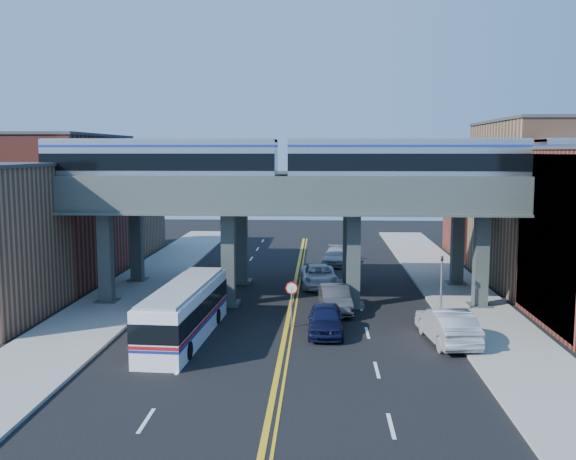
% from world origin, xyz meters
% --- Properties ---
extents(ground, '(120.00, 120.00, 0.00)m').
position_xyz_m(ground, '(0.00, 0.00, 0.00)').
color(ground, black).
rests_on(ground, ground).
extents(sidewalk_west, '(5.00, 70.00, 0.16)m').
position_xyz_m(sidewalk_west, '(-11.50, 10.00, 0.08)').
color(sidewalk_west, gray).
rests_on(sidewalk_west, ground).
extents(sidewalk_east, '(5.00, 70.00, 0.16)m').
position_xyz_m(sidewalk_east, '(11.50, 10.00, 0.08)').
color(sidewalk_east, gray).
rests_on(sidewalk_east, ground).
extents(building_west_b, '(8.00, 14.00, 11.00)m').
position_xyz_m(building_west_b, '(-18.50, 16.00, 5.50)').
color(building_west_b, maroon).
rests_on(building_west_b, ground).
extents(building_west_c, '(8.00, 10.00, 8.00)m').
position_xyz_m(building_west_c, '(-18.50, 29.00, 4.00)').
color(building_west_c, brown).
rests_on(building_west_c, ground).
extents(building_east_b, '(8.00, 14.00, 12.00)m').
position_xyz_m(building_east_b, '(18.50, 16.00, 6.00)').
color(building_east_b, brown).
rests_on(building_east_b, ground).
extents(building_east_c, '(8.00, 10.00, 9.00)m').
position_xyz_m(building_east_c, '(18.50, 29.00, 4.50)').
color(building_east_c, maroon).
rests_on(building_east_c, ground).
extents(mural_panel, '(0.10, 9.50, 9.50)m').
position_xyz_m(mural_panel, '(14.55, 4.00, 4.75)').
color(mural_panel, '#29A3B5').
rests_on(mural_panel, ground).
extents(elevated_viaduct_near, '(52.00, 3.60, 7.40)m').
position_xyz_m(elevated_viaduct_near, '(0.00, 8.00, 6.47)').
color(elevated_viaduct_near, '#3E4846').
rests_on(elevated_viaduct_near, ground).
extents(elevated_viaduct_far, '(52.00, 3.60, 7.40)m').
position_xyz_m(elevated_viaduct_far, '(0.00, 15.00, 6.47)').
color(elevated_viaduct_far, '#3E4846').
rests_on(elevated_viaduct_far, ground).
extents(transit_train, '(45.40, 2.84, 3.31)m').
position_xyz_m(transit_train, '(7.18, 8.00, 9.19)').
color(transit_train, black).
rests_on(transit_train, elevated_viaduct_near).
extents(stop_sign, '(0.76, 0.09, 2.63)m').
position_xyz_m(stop_sign, '(0.30, 3.00, 1.76)').
color(stop_sign, slate).
rests_on(stop_sign, ground).
extents(traffic_signal, '(0.15, 0.18, 4.10)m').
position_xyz_m(traffic_signal, '(9.20, 6.00, 2.30)').
color(traffic_signal, slate).
rests_on(traffic_signal, ground).
extents(transit_bus, '(2.94, 10.81, 2.75)m').
position_xyz_m(transit_bus, '(-5.28, 0.48, 1.41)').
color(transit_bus, white).
rests_on(transit_bus, ground).
extents(car_lane_a, '(1.94, 4.75, 1.62)m').
position_xyz_m(car_lane_a, '(2.21, 1.76, 0.81)').
color(car_lane_a, black).
rests_on(car_lane_a, ground).
extents(car_lane_b, '(2.14, 5.07, 1.63)m').
position_xyz_m(car_lane_b, '(2.83, 6.66, 0.81)').
color(car_lane_b, '#303033').
rests_on(car_lane_b, ground).
extents(car_lane_c, '(3.00, 5.74, 1.54)m').
position_xyz_m(car_lane_c, '(1.80, 14.15, 0.77)').
color(car_lane_c, silver).
rests_on(car_lane_c, ground).
extents(car_lane_d, '(2.69, 5.32, 1.48)m').
position_xyz_m(car_lane_d, '(3.22, 23.31, 0.74)').
color(car_lane_d, '#9D9EA1').
rests_on(car_lane_d, ground).
extents(car_parked_curb, '(2.61, 5.78, 1.84)m').
position_xyz_m(car_parked_curb, '(8.50, 0.43, 0.92)').
color(car_parked_curb, '#A3A3A8').
rests_on(car_parked_curb, ground).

